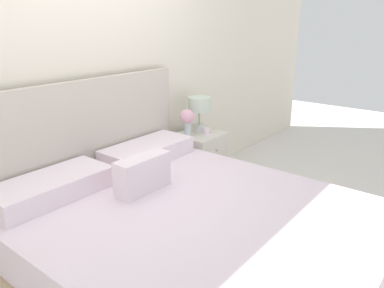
# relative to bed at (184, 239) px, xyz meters

# --- Properties ---
(ground_plane) EXTENTS (12.00, 12.00, 0.00)m
(ground_plane) POSITION_rel_bed_xyz_m (0.00, 1.01, -0.30)
(ground_plane) COLOR silver
(wall_back) EXTENTS (8.00, 0.06, 2.60)m
(wall_back) POSITION_rel_bed_xyz_m (0.00, 1.08, 1.00)
(wall_back) COLOR silver
(wall_back) RESTS_ON ground_plane
(bed) EXTENTS (1.90, 2.19, 1.25)m
(bed) POSITION_rel_bed_xyz_m (0.00, 0.00, 0.00)
(bed) COLOR tan
(bed) RESTS_ON ground_plane
(nightstand) EXTENTS (0.43, 0.42, 0.59)m
(nightstand) POSITION_rel_bed_xyz_m (1.20, 0.79, -0.01)
(nightstand) COLOR silver
(nightstand) RESTS_ON ground_plane
(table_lamp) EXTENTS (0.23, 0.23, 0.35)m
(table_lamp) POSITION_rel_bed_xyz_m (1.27, 0.85, 0.54)
(table_lamp) COLOR white
(table_lamp) RESTS_ON nightstand
(flower_vase) EXTENTS (0.14, 0.14, 0.27)m
(flower_vase) POSITION_rel_bed_xyz_m (1.05, 0.82, 0.46)
(flower_vase) COLOR silver
(flower_vase) RESTS_ON nightstand
(teacup) EXTENTS (0.10, 0.10, 0.06)m
(teacup) POSITION_rel_bed_xyz_m (1.23, 0.73, 0.32)
(teacup) COLOR white
(teacup) RESTS_ON nightstand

